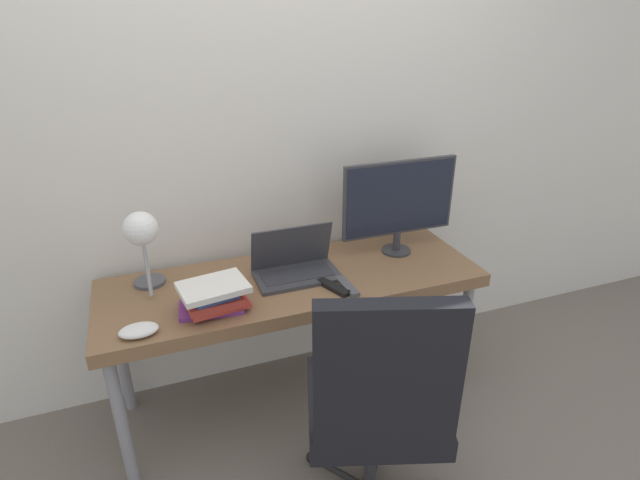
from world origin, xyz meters
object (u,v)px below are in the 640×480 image
(office_chair, at_px, (379,399))
(game_controller, at_px, (139,330))
(monitor, at_px, (399,201))
(desk_lamp, at_px, (142,236))
(book_stack, at_px, (214,297))
(laptop, at_px, (295,266))

(office_chair, height_order, game_controller, office_chair)
(monitor, height_order, desk_lamp, monitor)
(book_stack, bearing_deg, game_controller, -167.51)
(monitor, relative_size, desk_lamp, 1.48)
(monitor, xyz_separation_m, desk_lamp, (-1.17, -0.03, 0.02))
(book_stack, bearing_deg, monitor, 13.73)
(monitor, xyz_separation_m, game_controller, (-1.23, -0.29, -0.25))
(monitor, height_order, book_stack, monitor)
(office_chair, bearing_deg, monitor, 58.67)
(laptop, relative_size, office_chair, 0.36)
(laptop, xyz_separation_m, monitor, (0.54, 0.06, 0.22))
(desk_lamp, bearing_deg, monitor, 1.55)
(desk_lamp, distance_m, office_chair, 1.10)
(monitor, distance_m, desk_lamp, 1.17)
(laptop, height_order, book_stack, laptop)
(laptop, height_order, desk_lamp, desk_lamp)
(laptop, distance_m, office_chair, 0.75)
(game_controller, bearing_deg, monitor, 13.44)
(laptop, distance_m, monitor, 0.59)
(desk_lamp, xyz_separation_m, book_stack, (0.23, -0.20, -0.22))
(laptop, relative_size, game_controller, 2.58)
(desk_lamp, distance_m, game_controller, 0.38)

